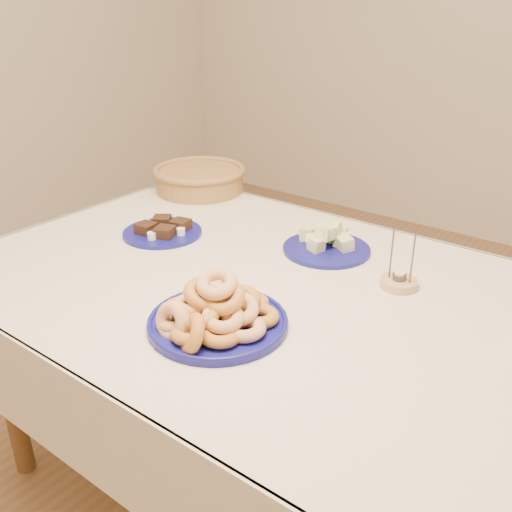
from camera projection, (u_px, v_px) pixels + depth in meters
name	position (u px, v px, depth m)	size (l,w,h in m)	color
ground	(266.00, 493.00, 1.81)	(5.00, 5.00, 0.00)	brown
dining_table	(267.00, 319.00, 1.54)	(1.71, 1.11, 0.75)	brown
donut_platter	(216.00, 313.00, 1.28)	(0.39, 0.39, 0.15)	navy
melon_plate	(327.00, 242.00, 1.68)	(0.29, 0.29, 0.09)	navy
brownie_plate	(163.00, 230.00, 1.79)	(0.32, 0.32, 0.04)	navy
wicker_basket	(200.00, 178.00, 2.17)	(0.45, 0.45, 0.09)	brown
candle_holder	(399.00, 282.00, 1.47)	(0.10, 0.10, 0.16)	tan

